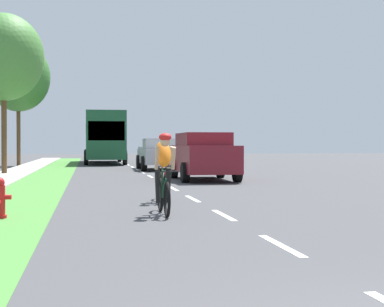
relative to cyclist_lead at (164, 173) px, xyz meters
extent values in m
plane|color=#424244|center=(1.12, 11.46, -0.81)|extent=(120.00, 120.00, 0.00)
cube|color=#478438|center=(-3.06, 11.46, -0.81)|extent=(1.88, 70.00, 0.01)
cube|color=white|center=(1.12, -3.79, -0.81)|extent=(0.12, 1.80, 0.01)
cube|color=white|center=(1.12, -0.29, -0.81)|extent=(0.12, 1.80, 0.01)
cube|color=white|center=(1.12, 3.21, -0.81)|extent=(0.12, 1.80, 0.01)
cube|color=white|center=(1.12, 6.71, -0.81)|extent=(0.12, 1.80, 0.01)
cube|color=white|center=(1.12, 10.21, -0.81)|extent=(0.12, 1.80, 0.01)
cube|color=white|center=(1.12, 13.71, -0.81)|extent=(0.12, 1.80, 0.01)
cube|color=white|center=(1.12, 17.21, -0.81)|extent=(0.12, 1.80, 0.01)
cube|color=white|center=(1.12, 20.71, -0.81)|extent=(0.12, 1.80, 0.01)
cube|color=white|center=(1.12, 24.21, -0.81)|extent=(0.12, 1.80, 0.01)
cube|color=white|center=(1.12, 27.71, -0.81)|extent=(0.12, 1.80, 0.01)
cube|color=white|center=(1.12, 31.21, -0.81)|extent=(0.12, 1.80, 0.01)
cube|color=white|center=(1.12, 34.71, -0.81)|extent=(0.12, 1.80, 0.01)
cube|color=white|center=(1.12, 38.21, -0.81)|extent=(0.12, 1.80, 0.01)
cube|color=white|center=(1.12, 41.71, -0.81)|extent=(0.12, 1.80, 0.01)
cylinder|color=red|center=(-2.90, -0.06, -0.42)|extent=(0.12, 0.09, 0.09)
torus|color=black|center=(0.00, 0.55, -0.47)|extent=(0.06, 0.68, 0.68)
torus|color=black|center=(0.00, -0.49, -0.47)|extent=(0.06, 0.68, 0.68)
cylinder|color=#194C2D|center=(0.00, -0.07, -0.29)|extent=(0.04, 0.59, 0.43)
cylinder|color=#194C2D|center=(0.00, 0.21, -0.19)|extent=(0.04, 0.04, 0.55)
cylinder|color=#194C2D|center=(0.00, -0.02, 0.04)|extent=(0.03, 0.55, 0.03)
cylinder|color=black|center=(0.00, -0.47, 0.05)|extent=(0.42, 0.02, 0.02)
ellipsoid|color=orange|center=(0.00, 0.05, 0.37)|extent=(0.30, 0.54, 0.63)
sphere|color=tan|center=(0.00, -0.23, 0.61)|extent=(0.20, 0.20, 0.20)
ellipsoid|color=red|center=(0.00, -0.23, 0.69)|extent=(0.24, 0.28, 0.16)
cylinder|color=tan|center=(-0.16, -0.23, 0.29)|extent=(0.07, 0.26, 0.45)
cylinder|color=tan|center=(0.16, -0.23, 0.29)|extent=(0.07, 0.26, 0.45)
cylinder|color=black|center=(-0.10, 0.13, -0.29)|extent=(0.10, 0.30, 0.60)
cylinder|color=black|center=(0.10, 0.08, -0.19)|extent=(0.10, 0.25, 0.61)
torus|color=black|center=(0.31, 3.17, -0.47)|extent=(0.06, 0.68, 0.68)
torus|color=black|center=(0.31, 2.13, -0.47)|extent=(0.06, 0.68, 0.68)
cylinder|color=red|center=(0.31, 2.55, -0.29)|extent=(0.04, 0.59, 0.43)
cylinder|color=red|center=(0.31, 2.83, -0.19)|extent=(0.04, 0.04, 0.55)
cylinder|color=red|center=(0.31, 2.60, 0.04)|extent=(0.03, 0.55, 0.03)
cylinder|color=black|center=(0.31, 2.15, 0.05)|extent=(0.42, 0.02, 0.02)
ellipsoid|color=#26A5CC|center=(0.31, 2.67, 0.37)|extent=(0.30, 0.54, 0.63)
sphere|color=tan|center=(0.31, 2.39, 0.61)|extent=(0.20, 0.20, 0.20)
ellipsoid|color=white|center=(0.31, 2.39, 0.69)|extent=(0.24, 0.28, 0.16)
cylinder|color=tan|center=(0.15, 2.39, 0.29)|extent=(0.07, 0.26, 0.45)
cylinder|color=tan|center=(0.47, 2.39, 0.29)|extent=(0.07, 0.26, 0.45)
cylinder|color=black|center=(0.21, 2.75, -0.29)|extent=(0.10, 0.30, 0.60)
cylinder|color=black|center=(0.41, 2.70, -0.19)|extent=(0.10, 0.25, 0.61)
cube|color=maroon|center=(2.88, 10.88, 0.00)|extent=(1.90, 4.70, 1.00)
cube|color=maroon|center=(2.88, 11.08, 0.72)|extent=(1.71, 2.91, 0.52)
cube|color=#1E2833|center=(2.88, 9.83, 0.60)|extent=(1.56, 0.08, 0.44)
cylinder|color=black|center=(1.93, 9.47, -0.45)|extent=(0.25, 0.72, 0.72)
cylinder|color=black|center=(3.83, 9.47, -0.45)|extent=(0.25, 0.72, 0.72)
cylinder|color=black|center=(1.93, 12.29, -0.45)|extent=(0.25, 0.72, 0.72)
cylinder|color=black|center=(3.83, 12.29, -0.45)|extent=(0.25, 0.72, 0.72)
cube|color=#A5A8AD|center=(2.28, 20.08, -0.09)|extent=(1.96, 5.10, 0.76)
cube|color=#A5A8AD|center=(2.28, 19.32, 0.51)|extent=(1.80, 1.78, 0.64)
cube|color=#1E2833|center=(2.28, 18.60, 0.49)|extent=(1.67, 0.08, 0.52)
cube|color=#A5A8AD|center=(1.38, 21.10, 0.21)|extent=(0.08, 2.80, 0.40)
cube|color=#A5A8AD|center=(3.18, 21.10, 0.21)|extent=(0.08, 2.80, 0.40)
cube|color=#A5A8AD|center=(2.28, 22.59, 0.21)|extent=(1.80, 0.08, 0.40)
cylinder|color=black|center=(1.30, 18.55, -0.43)|extent=(0.26, 0.76, 0.76)
cylinder|color=black|center=(3.26, 18.55, -0.43)|extent=(0.26, 0.76, 0.76)
cylinder|color=black|center=(1.30, 21.61, -0.43)|extent=(0.26, 0.76, 0.76)
cylinder|color=black|center=(3.26, 21.61, -0.43)|extent=(0.26, 0.76, 0.76)
cube|color=#194C2D|center=(-0.34, 31.80, 1.12)|extent=(2.50, 11.60, 3.10)
cube|color=#1E2833|center=(-0.34, 31.80, 1.52)|extent=(2.52, 10.67, 0.64)
cube|color=#1E2833|center=(-0.34, 26.03, 1.37)|extent=(2.25, 0.06, 1.20)
cylinder|color=black|center=(-1.59, 28.03, -0.33)|extent=(0.28, 0.96, 0.96)
cylinder|color=black|center=(0.91, 28.03, -0.33)|extent=(0.28, 0.96, 0.96)
cylinder|color=black|center=(-1.59, 34.99, -0.33)|extent=(0.28, 0.96, 0.96)
cylinder|color=black|center=(0.91, 34.99, -0.33)|extent=(0.28, 0.96, 0.96)
cube|color=red|center=(-0.11, 51.14, -0.17)|extent=(1.76, 4.30, 0.76)
cube|color=red|center=(-0.11, 51.29, 0.45)|extent=(1.55, 2.24, 0.52)
cube|color=#1E2833|center=(-0.11, 50.32, 0.43)|extent=(1.44, 0.08, 0.44)
cylinder|color=black|center=(-0.99, 49.81, -0.49)|extent=(0.22, 0.64, 0.64)
cylinder|color=black|center=(0.77, 49.81, -0.49)|extent=(0.22, 0.64, 0.64)
cylinder|color=black|center=(-0.99, 52.47, -0.49)|extent=(0.22, 0.64, 0.64)
cylinder|color=black|center=(0.77, 52.47, -0.49)|extent=(0.22, 0.64, 0.64)
cylinder|color=brown|center=(-5.17, 16.56, 1.11)|extent=(0.24, 0.24, 3.84)
ellipsoid|color=#478438|center=(-5.17, 16.56, 4.46)|extent=(3.57, 3.57, 3.92)
cylinder|color=brown|center=(-5.73, 27.27, 1.17)|extent=(0.24, 0.24, 3.97)
ellipsoid|color=#38722D|center=(-5.73, 27.27, 4.73)|extent=(3.92, 3.92, 4.31)
camera|label=1|loc=(-1.44, -11.60, 0.56)|focal=56.52mm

